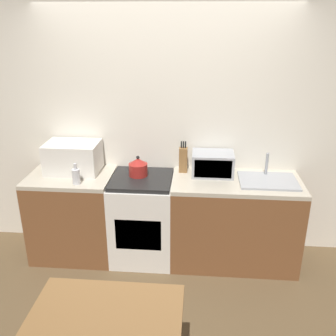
# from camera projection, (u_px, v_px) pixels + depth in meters

# --- Properties ---
(ground_plane) EXTENTS (16.00, 16.00, 0.00)m
(ground_plane) POSITION_uv_depth(u_px,v_px,m) (154.00, 311.00, 3.24)
(ground_plane) COLOR brown
(wall_back) EXTENTS (10.00, 0.06, 2.60)m
(wall_back) POSITION_uv_depth(u_px,v_px,m) (166.00, 129.00, 3.83)
(wall_back) COLOR silver
(wall_back) RESTS_ON ground_plane
(counter_left_run) EXTENTS (0.83, 0.62, 0.90)m
(counter_left_run) POSITION_uv_depth(u_px,v_px,m) (74.00, 215.00, 3.91)
(counter_left_run) COLOR brown
(counter_left_run) RESTS_ON ground_plane
(counter_right_run) EXTENTS (1.25, 0.62, 0.90)m
(counter_right_run) POSITION_uv_depth(u_px,v_px,m) (234.00, 221.00, 3.78)
(counter_right_run) COLOR brown
(counter_right_run) RESTS_ON ground_plane
(stove_range) EXTENTS (0.62, 0.62, 0.90)m
(stove_range) POSITION_uv_depth(u_px,v_px,m) (143.00, 218.00, 3.85)
(stove_range) COLOR silver
(stove_range) RESTS_ON ground_plane
(kettle) EXTENTS (0.19, 0.19, 0.21)m
(kettle) POSITION_uv_depth(u_px,v_px,m) (138.00, 167.00, 3.70)
(kettle) COLOR maroon
(kettle) RESTS_ON stove_range
(microwave) EXTENTS (0.53, 0.37, 0.30)m
(microwave) POSITION_uv_depth(u_px,v_px,m) (73.00, 157.00, 3.77)
(microwave) COLOR silver
(microwave) RESTS_ON counter_left_run
(bottle) EXTENTS (0.07, 0.07, 0.20)m
(bottle) POSITION_uv_depth(u_px,v_px,m) (76.00, 176.00, 3.51)
(bottle) COLOR silver
(bottle) RESTS_ON counter_left_run
(knife_block) EXTENTS (0.08, 0.08, 0.32)m
(knife_block) POSITION_uv_depth(u_px,v_px,m) (183.00, 160.00, 3.78)
(knife_block) COLOR brown
(knife_block) RESTS_ON counter_right_run
(toaster_oven) EXTENTS (0.41, 0.30, 0.23)m
(toaster_oven) POSITION_uv_depth(u_px,v_px,m) (213.00, 164.00, 3.71)
(toaster_oven) COLOR #999BA0
(toaster_oven) RESTS_ON counter_right_run
(sink_basin) EXTENTS (0.55, 0.41, 0.24)m
(sink_basin) POSITION_uv_depth(u_px,v_px,m) (268.00, 180.00, 3.59)
(sink_basin) COLOR #999BA0
(sink_basin) RESTS_ON counter_right_run
(dining_table) EXTENTS (0.90, 0.71, 0.75)m
(dining_table) POSITION_uv_depth(u_px,v_px,m) (104.00, 335.00, 2.17)
(dining_table) COLOR brown
(dining_table) RESTS_ON ground_plane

